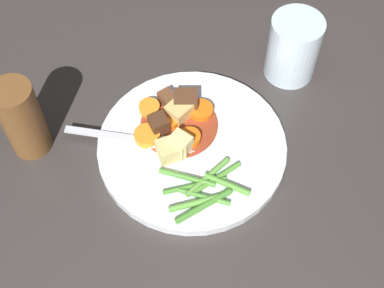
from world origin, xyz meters
TOP-DOWN VIEW (x-y plane):
  - ground_plane at (0.00, 0.00)m, footprint 3.00×3.00m
  - dinner_plate at (0.00, 0.00)m, footprint 0.25×0.25m
  - stew_sauce at (0.03, -0.00)m, footprint 0.11×0.11m
  - carrot_slice_0 at (0.04, 0.05)m, footprint 0.04×0.04m
  - carrot_slice_1 at (0.08, 0.02)m, footprint 0.04×0.04m
  - carrot_slice_2 at (0.04, 0.01)m, footprint 0.04×0.04m
  - carrot_slice_3 at (0.01, -0.00)m, footprint 0.04×0.04m
  - carrot_slice_4 at (0.04, -0.04)m, footprint 0.04×0.04m
  - potato_chunk_0 at (0.05, -0.01)m, footprint 0.04×0.04m
  - potato_chunk_1 at (0.00, 0.03)m, footprint 0.03×0.04m
  - potato_chunk_2 at (-0.00, 0.02)m, footprint 0.03×0.03m
  - meat_chunk_0 at (0.08, -0.01)m, footprint 0.03×0.02m
  - meat_chunk_1 at (0.06, -0.02)m, footprint 0.04×0.04m
  - meat_chunk_2 at (0.04, 0.03)m, footprint 0.03×0.03m
  - green_bean_0 at (-0.08, 0.04)m, footprint 0.02×0.06m
  - green_bean_1 at (-0.04, 0.03)m, footprint 0.06×0.06m
  - green_bean_2 at (-0.09, 0.04)m, footprint 0.01×0.08m
  - green_bean_3 at (-0.06, 0.00)m, footprint 0.01×0.07m
  - green_bean_4 at (-0.08, 0.03)m, footprint 0.05×0.05m
  - green_bean_5 at (-0.08, -0.01)m, footprint 0.06×0.04m
  - green_bean_6 at (-0.06, 0.01)m, footprint 0.03×0.07m
  - green_bean_7 at (-0.06, 0.03)m, footprint 0.03×0.08m
  - fork at (0.05, 0.06)m, footprint 0.13×0.14m
  - water_glass at (0.05, -0.19)m, footprint 0.07×0.07m
  - pepper_mill at (0.12, 0.18)m, footprint 0.05×0.05m

SIDE VIEW (x-z plane):
  - ground_plane at x=0.00m, z-range 0.00..0.00m
  - dinner_plate at x=0.00m, z-range 0.00..0.01m
  - stew_sauce at x=0.03m, z-range 0.01..0.02m
  - fork at x=0.05m, z-range 0.01..0.02m
  - green_bean_7 at x=-0.06m, z-range 0.01..0.02m
  - green_bean_4 at x=-0.08m, z-range 0.01..0.02m
  - green_bean_3 at x=-0.06m, z-range 0.01..0.02m
  - green_bean_6 at x=-0.06m, z-range 0.01..0.02m
  - green_bean_1 at x=-0.04m, z-range 0.01..0.02m
  - green_bean_0 at x=-0.08m, z-range 0.01..0.02m
  - green_bean_5 at x=-0.08m, z-range 0.01..0.02m
  - green_bean_2 at x=-0.09m, z-range 0.01..0.02m
  - carrot_slice_0 at x=0.04m, z-range 0.01..0.03m
  - carrot_slice_4 at x=0.04m, z-range 0.01..0.03m
  - carrot_slice_2 at x=0.04m, z-range 0.01..0.03m
  - carrot_slice_1 at x=0.08m, z-range 0.01..0.03m
  - carrot_slice_3 at x=0.01m, z-range 0.01..0.03m
  - meat_chunk_0 at x=0.08m, z-range 0.01..0.03m
  - potato_chunk_0 at x=0.05m, z-range 0.01..0.04m
  - meat_chunk_1 at x=0.06m, z-range 0.01..0.04m
  - potato_chunk_1 at x=0.00m, z-range 0.01..0.04m
  - meat_chunk_2 at x=0.04m, z-range 0.01..0.04m
  - potato_chunk_2 at x=0.00m, z-range 0.01..0.04m
  - water_glass at x=0.05m, z-range 0.00..0.10m
  - pepper_mill at x=0.12m, z-range 0.00..0.12m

